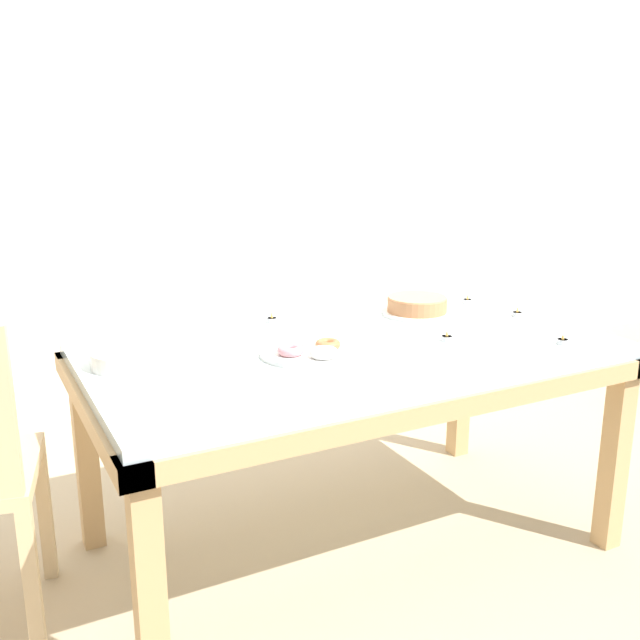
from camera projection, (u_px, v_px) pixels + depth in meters
ground_plane at (350, 543)px, 2.48m from camera, size 12.00×12.00×0.00m
wall_back at (189, 150)px, 3.55m from camera, size 8.00×0.10×2.60m
dining_table at (352, 369)px, 2.32m from camera, size 1.70×0.95×0.72m
cake_chocolate_round at (417, 306)px, 2.66m from camera, size 0.27×0.27×0.07m
pastry_platter at (310, 351)px, 2.18m from camera, size 0.31×0.31×0.04m
plate_stack at (127, 358)px, 2.08m from camera, size 0.21×0.21×0.05m
tealight_centre at (272, 319)px, 2.56m from camera, size 0.04×0.04×0.04m
tealight_left_edge at (517, 314)px, 2.64m from camera, size 0.04×0.04×0.04m
tealight_near_cakes at (563, 341)px, 2.30m from camera, size 0.04×0.04×0.04m
tealight_near_front at (447, 338)px, 2.33m from camera, size 0.04×0.04×0.04m
tealight_right_edge at (467, 301)px, 2.85m from camera, size 0.04×0.04×0.04m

